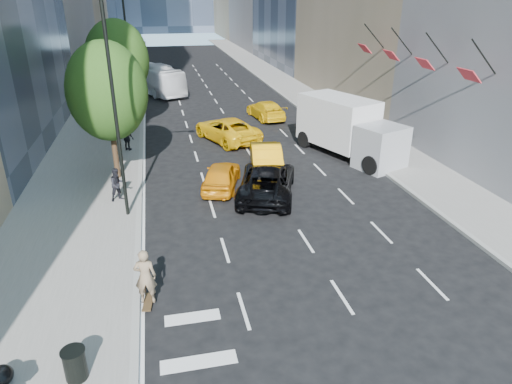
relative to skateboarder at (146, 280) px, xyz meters
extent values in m
plane|color=black|center=(5.60, 3.00, -1.00)|extent=(160.00, 160.00, 0.00)
cube|color=slate|center=(-3.40, 33.00, -0.92)|extent=(6.00, 120.00, 0.15)
cube|color=slate|center=(15.60, 33.00, -0.92)|extent=(4.00, 120.00, 0.15)
cylinder|color=black|center=(-0.90, 7.00, 4.15)|extent=(0.16, 0.16, 10.00)
cylinder|color=black|center=(-0.90, 25.00, 4.15)|extent=(0.16, 0.16, 10.00)
cylinder|color=#2E2211|center=(-1.60, 12.00, 0.73)|extent=(0.30, 0.30, 3.15)
ellipsoid|color=black|center=(-1.60, 12.00, 3.98)|extent=(4.20, 4.20, 5.25)
cylinder|color=#2E2211|center=(-1.60, 22.00, 0.84)|extent=(0.30, 0.30, 3.38)
ellipsoid|color=black|center=(-1.60, 22.00, 4.33)|extent=(4.50, 4.50, 5.62)
cylinder|color=#2E2211|center=(-1.60, 35.00, 0.61)|extent=(0.30, 0.30, 2.93)
ellipsoid|color=black|center=(-1.60, 35.00, 3.64)|extent=(3.90, 3.90, 4.88)
cylinder|color=black|center=(-0.80, 43.00, 1.75)|extent=(0.14, 0.14, 5.20)
imported|color=black|center=(-0.80, 43.00, 3.35)|extent=(2.48, 0.53, 1.00)
cylinder|color=black|center=(16.75, 7.00, 5.85)|extent=(1.75, 0.08, 1.75)
cube|color=#B92A33|center=(16.10, 7.00, 5.00)|extent=(0.64, 1.30, 0.64)
cylinder|color=black|center=(16.75, 11.00, 5.85)|extent=(1.75, 0.08, 1.75)
cube|color=#B92A33|center=(16.10, 11.00, 5.00)|extent=(0.64, 1.30, 0.64)
cylinder|color=black|center=(16.75, 15.00, 5.85)|extent=(1.75, 0.08, 1.75)
cube|color=#B92A33|center=(16.10, 15.00, 5.00)|extent=(0.64, 1.30, 0.64)
cylinder|color=black|center=(16.75, 19.00, 5.85)|extent=(1.75, 0.08, 1.75)
cube|color=#B92A33|center=(16.10, 19.00, 5.00)|extent=(0.64, 1.30, 0.64)
imported|color=#79644B|center=(0.00, 0.00, 0.00)|extent=(0.79, 0.57, 2.00)
imported|color=black|center=(6.10, 8.00, -0.19)|extent=(4.41, 6.40, 1.63)
imported|color=black|center=(6.80, 8.88, -0.36)|extent=(3.18, 4.79, 1.29)
imported|color=orange|center=(3.95, 9.50, -0.28)|extent=(2.90, 4.57, 1.45)
imported|color=#FFAB0D|center=(6.99, 12.00, -0.19)|extent=(2.49, 5.15, 1.63)
imported|color=yellow|center=(5.61, 18.04, -0.18)|extent=(4.70, 6.50, 1.64)
imported|color=yellow|center=(9.80, 23.50, -0.27)|extent=(2.71, 5.29, 1.47)
imported|color=white|center=(0.80, 36.54, 0.49)|extent=(6.44, 10.81, 2.97)
cube|color=silver|center=(12.32, 14.07, 1.08)|extent=(4.37, 5.80, 3.04)
cube|color=gray|center=(13.68, 10.50, 0.29)|extent=(3.22, 3.03, 2.59)
cylinder|color=black|center=(12.74, 9.66, -0.44)|extent=(0.77, 1.19, 1.13)
cylinder|color=black|center=(14.95, 10.50, -0.44)|extent=(0.77, 1.19, 1.13)
cylinder|color=black|center=(10.57, 15.33, -0.44)|extent=(0.77, 1.19, 1.13)
cylinder|color=black|center=(12.78, 16.18, -0.44)|extent=(0.77, 1.19, 1.13)
imported|color=black|center=(-1.37, 8.73, -0.01)|extent=(1.02, 0.94, 1.69)
imported|color=black|center=(-1.20, 16.82, -0.04)|extent=(1.01, 0.82, 1.61)
cylinder|color=black|center=(-1.89, -3.00, -0.40)|extent=(0.59, 0.59, 0.89)
ellipsoid|color=black|center=(-3.80, -2.81, -0.59)|extent=(0.62, 0.69, 0.53)
camera|label=1|loc=(0.83, -13.15, 8.74)|focal=32.00mm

